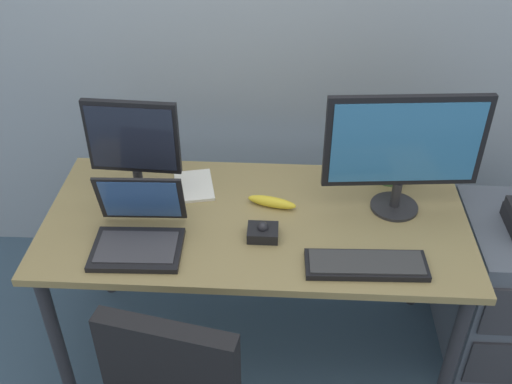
{
  "coord_description": "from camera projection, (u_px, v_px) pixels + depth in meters",
  "views": [
    {
      "loc": [
        0.1,
        -1.74,
        2.12
      ],
      "look_at": [
        0.0,
        0.0,
        0.85
      ],
      "focal_mm": 41.98,
      "sensor_mm": 36.0,
      "label": 1
    }
  ],
  "objects": [
    {
      "name": "desk",
      "position": [
        256.0,
        233.0,
        2.28
      ],
      "size": [
        1.58,
        0.74,
        0.73
      ],
      "color": "#94804E",
      "rests_on": "ground"
    },
    {
      "name": "monitor_side",
      "position": [
        134.0,
        147.0,
        2.18
      ],
      "size": [
        0.34,
        0.18,
        0.43
      ],
      "color": "#262628",
      "rests_on": "desk"
    },
    {
      "name": "ground_plane",
      "position": [
        256.0,
        346.0,
        2.66
      ],
      "size": [
        8.0,
        8.0,
        0.0
      ],
      "primitive_type": "plane",
      "color": "#3A5165"
    },
    {
      "name": "monitor_main",
      "position": [
        404.0,
        147.0,
        2.12
      ],
      "size": [
        0.57,
        0.18,
        0.48
      ],
      "color": "#262628",
      "rests_on": "desk"
    },
    {
      "name": "paper_notepad",
      "position": [
        194.0,
        186.0,
        2.39
      ],
      "size": [
        0.19,
        0.24,
        0.01
      ],
      "primitive_type": "cube",
      "rotation": [
        0.0,
        0.0,
        0.22
      ],
      "color": "white",
      "rests_on": "desk"
    },
    {
      "name": "file_cabinet",
      "position": [
        506.0,
        291.0,
        2.46
      ],
      "size": [
        0.42,
        0.53,
        0.69
      ],
      "color": "#535B68",
      "rests_on": "ground"
    },
    {
      "name": "laptop",
      "position": [
        138.0,
        230.0,
        2.09
      ],
      "size": [
        0.32,
        0.29,
        0.23
      ],
      "color": "black",
      "rests_on": "desk"
    },
    {
      "name": "keyboard",
      "position": [
        366.0,
        265.0,
        2.01
      ],
      "size": [
        0.41,
        0.15,
        0.03
      ],
      "color": "black",
      "rests_on": "desk"
    },
    {
      "name": "coffee_mug",
      "position": [
        390.0,
        169.0,
        2.4
      ],
      "size": [
        0.1,
        0.09,
        0.12
      ],
      "color": "#518749",
      "rests_on": "desk"
    },
    {
      "name": "trackball_mouse",
      "position": [
        263.0,
        232.0,
        2.13
      ],
      "size": [
        0.11,
        0.09,
        0.07
      ],
      "color": "black",
      "rests_on": "desk"
    },
    {
      "name": "banana",
      "position": [
        272.0,
        202.0,
        2.28
      ],
      "size": [
        0.19,
        0.09,
        0.04
      ],
      "primitive_type": "ellipsoid",
      "rotation": [
        0.0,
        0.0,
        2.89
      ],
      "color": "yellow",
      "rests_on": "desk"
    }
  ]
}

